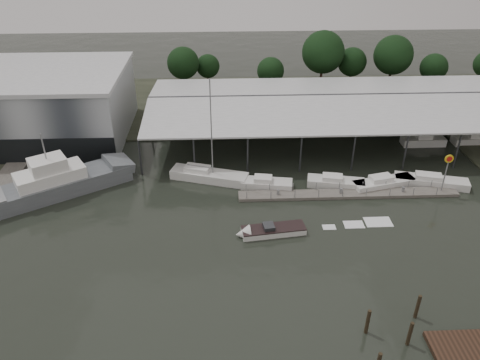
{
  "coord_description": "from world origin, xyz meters",
  "views": [
    {
      "loc": [
        -0.9,
        -39.74,
        31.98
      ],
      "look_at": [
        1.2,
        10.17,
        2.5
      ],
      "focal_mm": 35.0,
      "sensor_mm": 36.0,
      "label": 1
    }
  ],
  "objects_px": {
    "speedboat_underway": "(268,231)",
    "shell_fuel_sign": "(447,166)",
    "white_sailboat": "(208,175)",
    "grey_trawler": "(62,181)"
  },
  "relations": [
    {
      "from": "shell_fuel_sign",
      "to": "grey_trawler",
      "type": "bearing_deg",
      "value": 177.22
    },
    {
      "from": "grey_trawler",
      "to": "white_sailboat",
      "type": "distance_m",
      "value": 18.73
    },
    {
      "from": "grey_trawler",
      "to": "shell_fuel_sign",
      "type": "bearing_deg",
      "value": -34.45
    },
    {
      "from": "shell_fuel_sign",
      "to": "white_sailboat",
      "type": "relative_size",
      "value": 0.39
    },
    {
      "from": "shell_fuel_sign",
      "to": "speedboat_underway",
      "type": "xyz_separation_m",
      "value": [
        -23.01,
        -7.66,
        -3.53
      ]
    },
    {
      "from": "speedboat_underway",
      "to": "shell_fuel_sign",
      "type": "bearing_deg",
      "value": -169.09
    },
    {
      "from": "white_sailboat",
      "to": "speedboat_underway",
      "type": "xyz_separation_m",
      "value": [
        6.92,
        -12.39,
        -0.26
      ]
    },
    {
      "from": "grey_trawler",
      "to": "speedboat_underway",
      "type": "height_order",
      "value": "grey_trawler"
    },
    {
      "from": "shell_fuel_sign",
      "to": "white_sailboat",
      "type": "bearing_deg",
      "value": 171.02
    },
    {
      "from": "shell_fuel_sign",
      "to": "speedboat_underway",
      "type": "relative_size",
      "value": 0.29
    }
  ]
}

